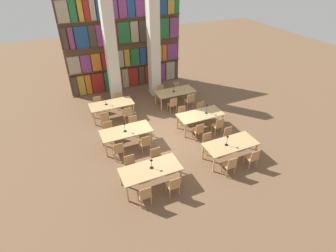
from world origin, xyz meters
name	(u,v)px	position (x,y,z in m)	size (l,w,h in m)	color
ground_plane	(166,136)	(0.00, 0.00, 0.00)	(40.00, 40.00, 0.00)	brown
bookshelf_bank	(126,45)	(0.01, 5.87, 2.63)	(6.93, 0.35, 5.50)	brown
pillar_left	(111,49)	(-1.19, 4.32, 3.00)	(0.57, 0.57, 6.00)	silver
pillar_center	(154,44)	(1.19, 4.32, 3.00)	(0.57, 0.57, 6.00)	silver
reading_table_0	(151,170)	(-1.73, -2.61, 0.70)	(2.18, 0.99, 0.78)	tan
chair_0	(145,195)	(-2.24, -3.39, 0.47)	(0.42, 0.40, 0.87)	tan
chair_1	(131,166)	(-2.24, -1.83, 0.47)	(0.42, 0.40, 0.87)	tan
chair_2	(174,185)	(-1.19, -3.39, 0.47)	(0.42, 0.40, 0.87)	tan
chair_3	(157,158)	(-1.19, -1.83, 0.47)	(0.42, 0.40, 0.87)	tan
desk_lamp_0	(151,162)	(-1.68, -2.59, 1.06)	(0.14, 0.14, 0.42)	black
reading_table_1	(231,145)	(1.74, -2.55, 0.70)	(2.18, 0.99, 0.78)	tan
chair_4	(230,165)	(1.19, -3.33, 0.47)	(0.42, 0.40, 0.87)	tan
chair_5	(208,142)	(1.19, -1.77, 0.47)	(0.42, 0.40, 0.87)	tan
chair_6	(252,158)	(2.25, -3.33, 0.47)	(0.42, 0.40, 0.87)	tan
chair_7	(229,136)	(2.25, -1.77, 0.47)	(0.42, 0.40, 0.87)	tan
desk_lamp_1	(227,139)	(1.52, -2.56, 1.09)	(0.14, 0.14, 0.47)	black
reading_table_2	(126,132)	(-1.85, 0.05, 0.70)	(2.18, 0.99, 0.78)	tan
chair_8	(118,150)	(-2.43, -0.74, 0.47)	(0.42, 0.40, 0.87)	tan
chair_9	(109,130)	(-2.43, 0.83, 0.47)	(0.42, 0.40, 0.87)	tan
chair_10	(145,143)	(-1.26, -0.74, 0.47)	(0.42, 0.40, 0.87)	tan
chair_11	(134,124)	(-1.26, 0.83, 0.47)	(0.42, 0.40, 0.87)	tan
desk_lamp_2	(124,126)	(-1.90, 0.01, 1.06)	(0.14, 0.14, 0.43)	black
reading_table_3	(200,116)	(1.77, -0.07, 0.70)	(2.18, 0.99, 0.78)	tan
chair_12	(198,131)	(1.24, -0.85, 0.47)	(0.42, 0.40, 0.87)	tan
chair_13	(183,114)	(1.24, 0.71, 0.47)	(0.42, 0.40, 0.87)	tan
chair_14	(218,125)	(2.28, -0.85, 0.47)	(0.42, 0.40, 0.87)	tan
chair_15	(201,110)	(2.28, 0.71, 0.47)	(0.42, 0.40, 0.87)	tan
desk_lamp_3	(207,107)	(2.07, -0.10, 1.11)	(0.14, 0.14, 0.49)	black
reading_table_4	(112,105)	(-1.84, 2.66, 0.70)	(2.18, 0.99, 0.78)	tan
chair_16	(105,119)	(-2.39, 1.88, 0.47)	(0.42, 0.40, 0.87)	tan
chair_17	(98,104)	(-2.39, 3.44, 0.47)	(0.42, 0.40, 0.87)	tan
chair_18	(128,114)	(-1.25, 1.88, 0.47)	(0.42, 0.40, 0.87)	tan
chair_19	(119,100)	(-1.25, 3.44, 0.47)	(0.42, 0.40, 0.87)	tan
desk_lamp_4	(106,100)	(-2.10, 2.68, 1.04)	(0.14, 0.14, 0.40)	black
reading_table_5	(175,92)	(1.73, 2.64, 0.70)	(2.18, 0.99, 0.78)	tan
chair_20	(173,104)	(1.21, 1.86, 0.47)	(0.42, 0.40, 0.87)	tan
chair_21	(161,92)	(1.21, 3.42, 0.47)	(0.42, 0.40, 0.87)	tan
chair_22	(190,100)	(2.23, 1.86, 0.47)	(0.42, 0.40, 0.87)	tan
chair_23	(177,89)	(2.23, 3.42, 0.47)	(0.42, 0.40, 0.87)	tan
desk_lamp_5	(174,87)	(1.63, 2.62, 1.06)	(0.14, 0.14, 0.43)	black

